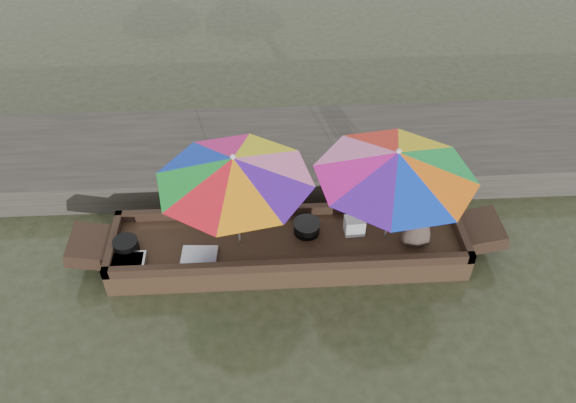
{
  "coord_description": "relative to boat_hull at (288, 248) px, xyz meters",
  "views": [
    {
      "loc": [
        -0.32,
        -5.61,
        6.1
      ],
      "look_at": [
        0.0,
        0.1,
        1.0
      ],
      "focal_mm": 35.0,
      "sensor_mm": 36.0,
      "label": 1
    }
  ],
  "objects": [
    {
      "name": "tray_scallop",
      "position": [
        -1.25,
        -0.26,
        0.21
      ],
      "size": [
        0.51,
        0.37,
        0.06
      ],
      "primitive_type": "cube",
      "rotation": [
        0.0,
        0.0,
        -0.06
      ],
      "color": "silver",
      "rests_on": "boat_hull"
    },
    {
      "name": "dock",
      "position": [
        0.0,
        2.2,
        0.08
      ],
      "size": [
        22.0,
        2.2,
        0.5
      ],
      "primitive_type": "cube",
      "color": "#2D2B26",
      "rests_on": "ground"
    },
    {
      "name": "umbrella_bow",
      "position": [
        -0.69,
        0.0,
        0.95
      ],
      "size": [
        2.45,
        2.45,
        1.55
      ],
      "primitive_type": null,
      "rotation": [
        0.0,
        0.0,
        -0.19
      ],
      "color": "pink",
      "rests_on": "boat_hull"
    },
    {
      "name": "vendor",
      "position": [
        1.79,
        -0.14,
        0.75
      ],
      "size": [
        0.58,
        0.39,
        1.14
      ],
      "primitive_type": "imported",
      "rotation": [
        0.0,
        0.0,
        3.1
      ],
      "color": "#4E3E36",
      "rests_on": "boat_hull"
    },
    {
      "name": "water",
      "position": [
        0.0,
        0.0,
        -0.17
      ],
      "size": [
        80.0,
        80.0,
        0.0
      ],
      "primitive_type": "plane",
      "color": "#282E19",
      "rests_on": "ground"
    },
    {
      "name": "charcoal_grill",
      "position": [
        0.27,
        0.14,
        0.26
      ],
      "size": [
        0.37,
        0.37,
        0.17
      ],
      "primitive_type": "cylinder",
      "color": "black",
      "rests_on": "boat_hull"
    },
    {
      "name": "umbrella_stern",
      "position": [
        1.4,
        0.0,
        0.95
      ],
      "size": [
        2.63,
        2.63,
        1.55
      ],
      "primitive_type": null,
      "rotation": [
        0.0,
        0.0,
        -0.24
      ],
      "color": "green",
      "rests_on": "boat_hull"
    },
    {
      "name": "boat_hull",
      "position": [
        0.0,
        0.0,
        0.0
      ],
      "size": [
        5.04,
        1.2,
        0.35
      ],
      "primitive_type": "cube",
      "color": "black",
      "rests_on": "water"
    },
    {
      "name": "cooking_pot",
      "position": [
        -2.27,
        -0.07,
        0.27
      ],
      "size": [
        0.35,
        0.35,
        0.18
      ],
      "primitive_type": "cylinder",
      "color": "black",
      "rests_on": "boat_hull"
    },
    {
      "name": "supply_bag",
      "position": [
        0.96,
        0.11,
        0.3
      ],
      "size": [
        0.29,
        0.23,
        0.26
      ],
      "primitive_type": "cube",
      "rotation": [
        0.0,
        0.0,
        0.05
      ],
      "color": "silver",
      "rests_on": "boat_hull"
    },
    {
      "name": "tray_crayfish",
      "position": [
        -2.22,
        -0.34,
        0.22
      ],
      "size": [
        0.49,
        0.34,
        0.09
      ],
      "primitive_type": "cube",
      "rotation": [
        0.0,
        0.0,
        0.01
      ],
      "color": "silver",
      "rests_on": "boat_hull"
    }
  ]
}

